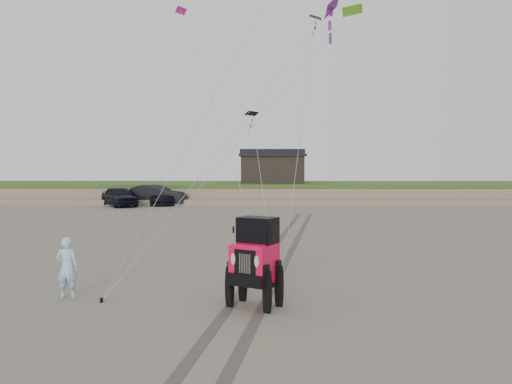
# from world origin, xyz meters

# --- Properties ---
(ground) EXTENTS (160.00, 160.00, 0.00)m
(ground) POSITION_xyz_m (0.00, 0.00, 0.00)
(ground) COLOR #6B6054
(ground) RESTS_ON ground
(dune_ridge) EXTENTS (160.00, 14.25, 1.73)m
(dune_ridge) POSITION_xyz_m (0.00, 37.50, 0.82)
(dune_ridge) COLOR #7A6B54
(dune_ridge) RESTS_ON ground
(cabin) EXTENTS (6.40, 5.40, 3.35)m
(cabin) POSITION_xyz_m (2.00, 37.00, 3.24)
(cabin) COLOR black
(cabin) RESTS_ON dune_ridge
(truck_a) EXTENTS (4.40, 5.18, 1.68)m
(truck_a) POSITION_xyz_m (-11.02, 29.31, 0.84)
(truck_a) COLOR black
(truck_a) RESTS_ON ground
(truck_b) EXTENTS (5.58, 2.48, 1.78)m
(truck_b) POSITION_xyz_m (-8.25, 30.69, 0.89)
(truck_b) COLOR black
(truck_b) RESTS_ON ground
(truck_c) EXTENTS (2.98, 5.32, 1.46)m
(truck_c) POSITION_xyz_m (-7.79, 31.14, 0.73)
(truck_c) COLOR black
(truck_c) RESTS_ON ground
(jeep) EXTENTS (3.96, 5.06, 1.74)m
(jeep) POSITION_xyz_m (1.00, -0.56, 0.87)
(jeep) COLOR #ED0D40
(jeep) RESTS_ON ground
(man) EXTENTS (0.58, 0.39, 1.59)m
(man) POSITION_xyz_m (-3.85, 0.23, 0.79)
(man) COLOR #9AD5EE
(man) RESTS_ON ground
(kite_flock) EXTENTS (7.42, 5.96, 7.51)m
(kite_flock) POSITION_xyz_m (3.50, 9.17, 10.14)
(kite_flock) COLOR black
(kite_flock) RESTS_ON ground
(stake_main) EXTENTS (0.08, 0.08, 0.12)m
(stake_main) POSITION_xyz_m (-2.83, -0.22, 0.06)
(stake_main) COLOR black
(stake_main) RESTS_ON ground
(stake_aux) EXTENTS (0.08, 0.08, 0.12)m
(stake_aux) POSITION_xyz_m (1.60, -0.43, 0.06)
(stake_aux) COLOR black
(stake_aux) RESTS_ON ground
(tire_tracks) EXTENTS (5.22, 29.74, 0.01)m
(tire_tracks) POSITION_xyz_m (2.00, 8.00, 0.00)
(tire_tracks) COLOR #4C443D
(tire_tracks) RESTS_ON ground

